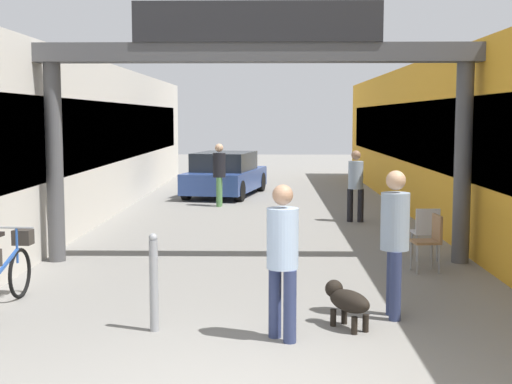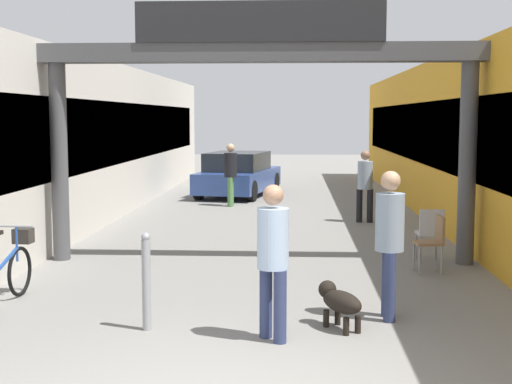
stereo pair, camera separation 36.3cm
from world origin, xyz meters
TOP-DOWN VIEW (x-y plane):
  - storefront_left at (-5.09, 11.00)m, footprint 3.00×26.00m
  - storefront_right at (5.09, 11.00)m, footprint 3.00×26.00m
  - arcade_sign_gateway at (0.00, 6.17)m, footprint 7.40×0.47m
  - pedestrian_with_dog at (0.34, 2.03)m, footprint 0.48×0.48m
  - pedestrian_companion at (1.69, 2.91)m, footprint 0.35×0.38m
  - pedestrian_carrying_crate at (2.16, 10.75)m, footprint 0.40×0.39m
  - pedestrian_elderly_walking at (-1.16, 13.55)m, footprint 0.35×0.38m
  - dog_on_leash at (1.08, 2.49)m, footprint 0.59×0.71m
  - bicycle_blue_second at (-3.13, 3.35)m, footprint 0.46×1.69m
  - bollard_post_metal at (-1.09, 2.32)m, footprint 0.10×0.10m
  - cafe_chair_wood_nearer at (2.70, 5.49)m, footprint 0.44×0.44m
  - cafe_chair_aluminium_farther at (2.81, 6.32)m, footprint 0.42×0.42m
  - parked_car_blue at (-1.16, 16.18)m, footprint 2.49×4.26m

SIDE VIEW (x-z plane):
  - dog_on_leash at x=1.08m, z-range 0.06..0.58m
  - bicycle_blue_second at x=-3.13m, z-range -0.05..0.93m
  - cafe_chair_wood_nearer at x=2.70m, z-range 0.10..0.99m
  - cafe_chair_aluminium_farther at x=2.81m, z-range 0.10..0.99m
  - bollard_post_metal at x=-1.09m, z-range 0.01..1.12m
  - parked_car_blue at x=-1.16m, z-range -0.02..1.31m
  - pedestrian_carrying_crate at x=2.16m, z-range 0.11..1.75m
  - pedestrian_elderly_walking at x=-1.16m, z-range 0.12..1.81m
  - pedestrian_with_dog at x=0.34m, z-range 0.12..1.81m
  - pedestrian_companion at x=1.69m, z-range 0.13..1.91m
  - storefront_left at x=-5.09m, z-range 0.00..3.66m
  - storefront_right at x=5.09m, z-range 0.00..3.66m
  - arcade_sign_gateway at x=0.00m, z-range 0.86..5.08m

